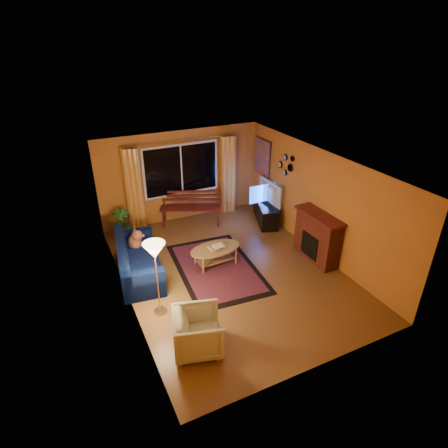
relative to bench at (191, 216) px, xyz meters
name	(u,v)px	position (x,y,z in m)	size (l,w,h in m)	color
floor	(230,271)	(-0.06, -2.52, -0.26)	(4.50, 6.00, 0.02)	brown
ceiling	(231,164)	(-0.06, -2.52, 2.26)	(4.50, 6.00, 0.02)	white
wall_back	(181,176)	(-0.06, 0.49, 1.00)	(4.50, 0.02, 2.50)	#C6782D
wall_left	(121,246)	(-2.32, -2.52, 1.00)	(0.02, 6.00, 2.50)	#C6782D
wall_right	(317,202)	(2.20, -2.52, 1.00)	(0.02, 6.00, 2.50)	#C6782D
window	(181,170)	(-0.06, 0.42, 1.20)	(2.00, 0.02, 1.30)	black
curtain_rod	(180,141)	(-0.06, 0.38, 2.00)	(0.03, 0.03, 3.20)	#BF8C3F
curtain_left	(134,190)	(-1.41, 0.36, 0.87)	(0.36, 0.36, 2.24)	gold
curtain_right	(227,175)	(1.29, 0.36, 0.87)	(0.36, 0.36, 2.24)	gold
bench	(191,216)	(0.00, 0.00, 0.00)	(1.64, 0.48, 0.49)	#4C1713
potted_plant	(121,224)	(-1.89, 0.06, 0.15)	(0.44, 0.44, 0.79)	#235B1E
sofa	(139,259)	(-1.90, -1.76, 0.15)	(0.84, 1.97, 0.80)	#061037
dog	(135,239)	(-1.85, -1.31, 0.39)	(0.32, 0.44, 0.48)	brown
armchair	(198,330)	(-1.56, -4.34, 0.16)	(0.79, 0.74, 0.81)	beige
floor_lamp	(157,279)	(-1.87, -3.16, 0.52)	(0.25, 0.25, 1.53)	#BF8C3F
rug	(216,268)	(-0.28, -2.29, -0.24)	(1.69, 2.67, 0.02)	maroon
coffee_table	(215,256)	(-0.23, -2.13, -0.03)	(1.20, 1.20, 0.44)	#9F7F4E
tv_console	(266,212)	(1.94, -0.75, 0.03)	(0.45, 1.34, 0.56)	black
television	(267,193)	(1.94, -0.75, 0.62)	(1.07, 0.14, 0.61)	black
fireplace	(317,238)	(1.99, -2.92, 0.30)	(0.40, 1.20, 1.10)	maroon
mirror_cluster	(286,164)	(2.15, -1.22, 1.55)	(0.06, 0.60, 0.56)	black
painting	(262,157)	(2.16, -0.07, 1.40)	(0.04, 0.76, 0.96)	orange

